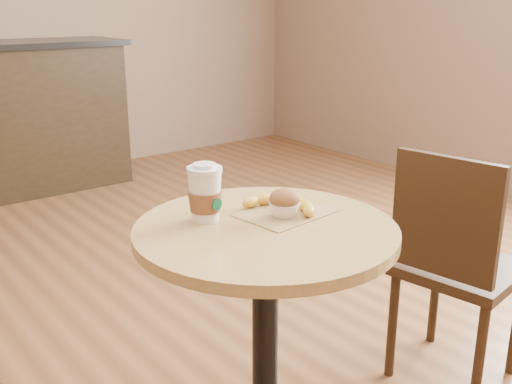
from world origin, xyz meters
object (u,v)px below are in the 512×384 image
coffee_cup (205,195)px  muffin (285,203)px  cafe_table (265,306)px  banana (282,205)px  chair_right (455,261)px

coffee_cup → muffin: (0.18, -0.11, -0.03)m
cafe_table → muffin: muffin is taller
coffee_cup → muffin: 0.21m
coffee_cup → cafe_table: bearing=-61.7°
muffin → banana: 0.05m
chair_right → coffee_cup: 0.95m
chair_right → muffin: chair_right is taller
muffin → cafe_table: bearing=-165.7°
muffin → banana: (0.02, 0.04, -0.02)m
cafe_table → coffee_cup: (-0.10, 0.13, 0.30)m
cafe_table → banana: size_ratio=3.58×
coffee_cup → banana: coffee_cup is taller
muffin → banana: size_ratio=0.40×
coffee_cup → muffin: coffee_cup is taller
cafe_table → muffin: size_ratio=8.99×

